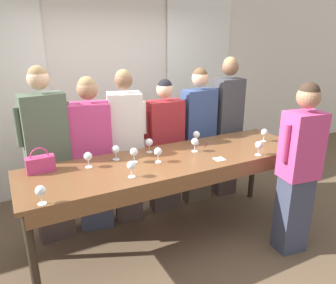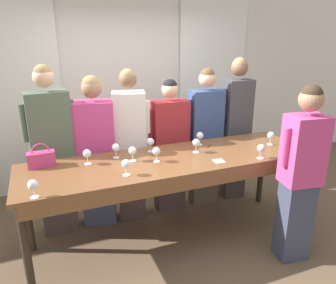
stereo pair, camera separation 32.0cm
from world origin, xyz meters
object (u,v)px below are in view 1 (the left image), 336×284
object	(u,v)px
wine_bottle	(283,140)
guest_navy_coat	(198,135)
wine_glass_front_right	(134,152)
guest_cream_sweater	(126,147)
handbag	(40,164)
wine_glass_back_mid	(294,139)
wine_glass_near_host	(131,166)
wine_glass_center_left	(259,145)
guest_olive_jacket	(48,155)
wine_glass_front_left	(196,135)
guest_striped_shirt	(165,146)
wine_glass_back_left	(264,133)
wine_glass_center_mid	(195,142)
guest_beige_cap	(227,126)
host_pouring	(299,168)
wine_glass_back_right	(88,157)
wine_glass_by_handbag	(149,143)
wine_glass_front_mid	(116,150)
guest_pink_top	(92,155)
tasting_bar	(173,168)
wine_glass_by_bottle	(158,152)

from	to	relation	value
wine_bottle	guest_navy_coat	xyz separation A→B (m)	(-0.42, 1.01, -0.16)
wine_bottle	wine_glass_front_right	bearing A→B (deg)	163.97
guest_cream_sweater	guest_navy_coat	world-z (taller)	guest_cream_sweater
handbag	wine_glass_back_mid	size ratio (longest dim) A/B	1.66
guest_cream_sweater	wine_glass_near_host	bearing A→B (deg)	-107.48
handbag	wine_glass_center_left	xyz separation A→B (m)	(2.07, -0.60, 0.03)
guest_olive_jacket	guest_cream_sweater	size ratio (longest dim) A/B	1.04
wine_glass_front_left	guest_striped_shirt	size ratio (longest dim) A/B	0.09
wine_glass_front_left	wine_glass_back_left	xyz separation A→B (m)	(0.75, -0.29, 0.00)
wine_bottle	wine_glass_center_mid	size ratio (longest dim) A/B	2.24
wine_glass_front_left	guest_navy_coat	bearing A→B (deg)	54.19
guest_striped_shirt	wine_glass_center_left	bearing A→B (deg)	-58.40
wine_glass_back_mid	guest_beige_cap	world-z (taller)	guest_beige_cap
wine_glass_back_left	wine_glass_back_mid	distance (m)	0.35
host_pouring	wine_glass_back_left	bearing A→B (deg)	74.62
guest_beige_cap	wine_glass_front_right	bearing A→B (deg)	-160.05
wine_glass_back_right	host_pouring	world-z (taller)	host_pouring
handbag	guest_cream_sweater	bearing A→B (deg)	21.20
guest_navy_coat	wine_glass_by_handbag	bearing A→B (deg)	-156.60
wine_glass_front_mid	wine_glass_by_handbag	bearing A→B (deg)	5.97
wine_glass_center_mid	wine_glass_back_mid	xyz separation A→B (m)	(1.02, -0.41, -0.00)
wine_glass_front_left	guest_striped_shirt	xyz separation A→B (m)	(-0.22, 0.37, -0.21)
guest_beige_cap	wine_glass_back_right	bearing A→B (deg)	-166.50
wine_glass_by_handbag	guest_pink_top	size ratio (longest dim) A/B	0.09
wine_glass_front_mid	wine_glass_back_right	world-z (taller)	same
handbag	wine_glass_center_mid	size ratio (longest dim) A/B	1.66
tasting_bar	guest_pink_top	size ratio (longest dim) A/B	1.71
handbag	wine_glass_front_mid	xyz separation A→B (m)	(0.71, -0.03, 0.03)
wine_glass_front_left	guest_navy_coat	size ratio (longest dim) A/B	0.09
handbag	wine_glass_front_mid	world-z (taller)	handbag
wine_glass_center_mid	guest_beige_cap	size ratio (longest dim) A/B	0.08
wine_bottle	wine_glass_back_left	size ratio (longest dim) A/B	2.24
wine_glass_front_right	wine_glass_center_mid	xyz separation A→B (m)	(0.69, -0.01, 0.00)
wine_glass_front_mid	wine_glass_front_right	distance (m)	0.20
wine_glass_back_mid	wine_glass_back_right	world-z (taller)	same
wine_glass_by_bottle	guest_olive_jacket	size ratio (longest dim) A/B	0.08
wine_glass_back_mid	wine_glass_by_bottle	bearing A→B (deg)	167.93
wine_glass_front_mid	guest_cream_sweater	size ratio (longest dim) A/B	0.08
wine_glass_front_mid	guest_beige_cap	xyz separation A→B (m)	(1.69, 0.41, -0.08)
wine_glass_back_left	tasting_bar	bearing A→B (deg)	-179.38
wine_glass_front_right	wine_glass_near_host	distance (m)	0.34
wine_glass_center_left	guest_navy_coat	size ratio (longest dim) A/B	0.09
wine_glass_front_left	wine_glass_center_mid	distance (m)	0.26
wine_bottle	guest_cream_sweater	size ratio (longest dim) A/B	0.19
wine_glass_front_mid	wine_glass_back_mid	size ratio (longest dim) A/B	1.00
tasting_bar	wine_bottle	distance (m)	1.22
guest_striped_shirt	guest_olive_jacket	bearing A→B (deg)	180.00
tasting_bar	handbag	distance (m)	1.27
guest_navy_coat	wine_glass_center_mid	bearing A→B (deg)	-125.75
wine_glass_near_host	wine_glass_by_handbag	xyz separation A→B (m)	(0.40, 0.50, 0.00)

